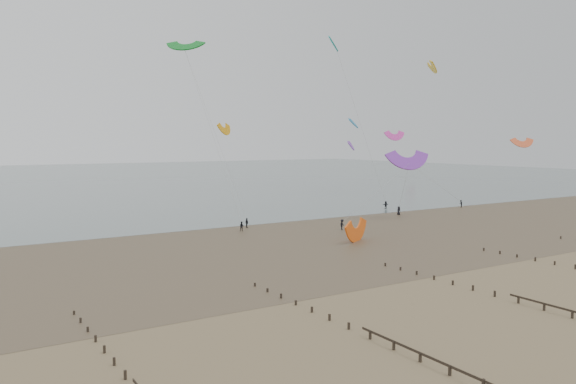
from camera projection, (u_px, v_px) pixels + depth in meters
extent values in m
plane|color=brown|center=(436.00, 294.00, 55.76)|extent=(500.00, 500.00, 0.00)
plane|color=#475654|center=(61.00, 179.00, 224.74)|extent=(500.00, 500.00, 0.00)
plane|color=#473A28|center=(263.00, 241.00, 85.33)|extent=(500.00, 500.00, 0.00)
ellipsoid|color=slate|center=(183.00, 272.00, 64.86)|extent=(23.60, 14.36, 0.01)
ellipsoid|color=slate|center=(317.00, 231.00, 94.19)|extent=(33.64, 18.32, 0.01)
ellipsoid|color=slate|center=(486.00, 222.00, 104.83)|extent=(19.65, 13.67, 0.01)
cube|color=black|center=(125.00, 376.00, 35.66)|extent=(0.16, 0.16, 0.62)
cube|color=black|center=(114.00, 362.00, 37.89)|extent=(0.16, 0.16, 0.59)
cube|color=black|center=(104.00, 350.00, 40.11)|extent=(0.16, 0.16, 0.57)
cube|color=black|center=(96.00, 339.00, 42.34)|extent=(0.16, 0.16, 0.54)
cube|color=black|center=(88.00, 329.00, 44.56)|extent=(0.16, 0.16, 0.51)
cube|color=black|center=(81.00, 321.00, 46.79)|extent=(0.16, 0.16, 0.48)
cube|color=black|center=(74.00, 313.00, 49.01)|extent=(0.16, 0.16, 0.45)
cube|color=black|center=(450.00, 371.00, 36.25)|extent=(0.16, 0.16, 0.74)
cube|color=black|center=(420.00, 358.00, 38.48)|extent=(0.16, 0.16, 0.71)
cube|color=black|center=(394.00, 346.00, 40.70)|extent=(0.16, 0.16, 0.68)
cube|color=black|center=(370.00, 336.00, 42.93)|extent=(0.16, 0.16, 0.65)
cube|color=black|center=(349.00, 326.00, 45.15)|extent=(0.16, 0.16, 0.62)
cube|color=black|center=(330.00, 318.00, 47.38)|extent=(0.16, 0.16, 0.59)
cube|color=black|center=(312.00, 310.00, 49.60)|extent=(0.16, 0.16, 0.57)
cube|color=black|center=(296.00, 303.00, 51.83)|extent=(0.16, 0.16, 0.54)
cube|color=black|center=(281.00, 296.00, 54.05)|extent=(0.16, 0.16, 0.51)
cube|color=black|center=(267.00, 290.00, 56.28)|extent=(0.16, 0.16, 0.48)
cube|color=black|center=(255.00, 285.00, 58.50)|extent=(0.16, 0.16, 0.45)
cube|color=black|center=(572.00, 315.00, 47.97)|extent=(0.16, 0.16, 0.71)
cube|color=black|center=(544.00, 307.00, 50.19)|extent=(0.16, 0.16, 0.68)
cube|color=black|center=(518.00, 300.00, 52.42)|extent=(0.16, 0.16, 0.65)
cube|color=black|center=(495.00, 294.00, 54.64)|extent=(0.16, 0.16, 0.62)
cube|color=black|center=(473.00, 288.00, 56.87)|extent=(0.16, 0.16, 0.59)
cube|color=black|center=(453.00, 283.00, 59.09)|extent=(0.16, 0.16, 0.57)
cube|color=black|center=(434.00, 278.00, 61.32)|extent=(0.16, 0.16, 0.54)
cube|color=black|center=(417.00, 273.00, 63.54)|extent=(0.16, 0.16, 0.51)
cube|color=black|center=(400.00, 269.00, 65.77)|extent=(0.16, 0.16, 0.48)
cube|color=black|center=(385.00, 265.00, 67.99)|extent=(0.16, 0.16, 0.45)
cube|color=black|center=(575.00, 267.00, 66.36)|extent=(0.16, 0.16, 0.59)
cube|color=black|center=(555.00, 263.00, 68.58)|extent=(0.16, 0.16, 0.57)
cube|color=black|center=(535.00, 259.00, 70.81)|extent=(0.16, 0.16, 0.54)
cube|color=black|center=(517.00, 256.00, 73.03)|extent=(0.16, 0.16, 0.51)
cube|color=black|center=(500.00, 253.00, 75.26)|extent=(0.16, 0.16, 0.48)
cube|color=black|center=(484.00, 250.00, 77.48)|extent=(0.16, 0.16, 0.45)
cube|color=black|center=(561.00, 238.00, 86.97)|extent=(0.16, 0.16, 0.45)
imported|color=black|center=(386.00, 205.00, 125.70)|extent=(1.59, 0.53, 1.71)
imported|color=black|center=(342.00, 224.00, 95.89)|extent=(1.35, 1.12, 1.81)
imported|color=black|center=(461.00, 204.00, 128.34)|extent=(1.04, 1.00, 1.68)
imported|color=black|center=(247.00, 223.00, 98.14)|extent=(0.44, 1.01, 1.70)
imported|color=black|center=(242.00, 226.00, 94.21)|extent=(0.97, 0.86, 1.67)
imported|color=black|center=(399.00, 211.00, 115.26)|extent=(0.65, 0.92, 1.77)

